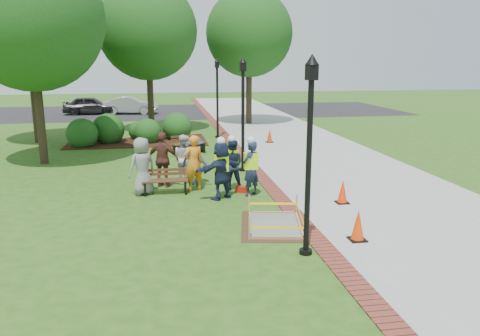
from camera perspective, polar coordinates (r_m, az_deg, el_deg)
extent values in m
plane|color=#285116|center=(12.97, -1.30, -5.57)|extent=(100.00, 100.00, 0.00)
cube|color=#9E9E99|center=(23.54, 7.28, 2.81)|extent=(6.00, 60.00, 0.02)
cube|color=maroon|center=(22.82, -0.57, 2.61)|extent=(0.50, 60.00, 0.03)
cube|color=#381E0F|center=(24.55, -12.35, 3.06)|extent=(7.00, 3.00, 0.05)
cube|color=black|center=(39.42, -7.01, 6.89)|extent=(36.00, 12.00, 0.01)
cube|color=#47331E|center=(12.06, 4.25, -7.03)|extent=(2.09, 2.57, 0.01)
cube|color=gray|center=(12.06, 4.25, -6.96)|extent=(1.51, 1.99, 0.04)
cube|color=tan|center=(12.05, 4.25, -6.87)|extent=(1.65, 2.13, 0.08)
cube|color=tan|center=(11.97, 4.27, -5.82)|extent=(1.68, 2.16, 0.55)
cube|color=yellow|center=(11.97, 4.27, -5.70)|extent=(1.63, 2.11, 0.06)
cube|color=#55341D|center=(14.91, -9.11, -1.49)|extent=(1.44, 0.43, 0.04)
cube|color=#55341D|center=(15.08, -9.15, -0.47)|extent=(1.44, 0.05, 0.23)
cube|color=black|center=(14.97, -9.08, -2.35)|extent=(1.31, 0.49, 0.42)
cube|color=#522E1C|center=(21.25, -6.25, 3.00)|extent=(1.59, 0.95, 0.04)
cube|color=#522E1C|center=(21.44, -6.52, 3.72)|extent=(1.45, 0.57, 0.25)
cube|color=black|center=(21.30, -6.23, 2.35)|extent=(1.48, 0.96, 0.45)
cube|color=black|center=(11.42, 14.09, -8.48)|extent=(0.39, 0.39, 0.05)
cone|color=#F33F07|center=(11.28, 14.20, -6.67)|extent=(0.31, 0.31, 0.72)
cube|color=black|center=(14.17, 12.33, -4.15)|extent=(0.37, 0.37, 0.05)
cone|color=#FF3508|center=(14.07, 12.40, -2.74)|extent=(0.29, 0.29, 0.68)
cube|color=black|center=(24.09, 3.62, 3.16)|extent=(0.37, 0.37, 0.05)
cone|color=red|center=(24.03, 3.63, 4.02)|extent=(0.29, 0.29, 0.68)
cube|color=red|center=(14.99, 0.23, -2.61)|extent=(0.44, 0.35, 0.19)
cylinder|color=black|center=(9.90, 8.34, -0.15)|extent=(0.12, 0.12, 3.80)
cube|color=black|center=(9.65, 8.74, 11.49)|extent=(0.22, 0.22, 0.32)
cone|color=black|center=(9.65, 8.79, 12.97)|extent=(0.28, 0.28, 0.22)
cylinder|color=black|center=(10.47, 8.01, -10.06)|extent=(0.28, 0.28, 0.10)
cylinder|color=black|center=(17.57, 0.36, 5.71)|extent=(0.12, 0.12, 3.80)
cube|color=black|center=(17.43, 0.37, 12.24)|extent=(0.22, 0.22, 0.32)
cone|color=black|center=(17.43, 0.37, 13.06)|extent=(0.28, 0.28, 0.22)
cylinder|color=black|center=(17.90, 0.35, -0.18)|extent=(0.28, 0.28, 0.10)
cylinder|color=black|center=(25.45, -2.77, 7.95)|extent=(0.12, 0.12, 3.80)
cube|color=black|center=(25.35, -2.82, 12.46)|extent=(0.22, 0.22, 0.32)
cone|color=black|center=(25.35, -2.83, 13.03)|extent=(0.28, 0.28, 0.22)
cylinder|color=black|center=(25.67, -2.73, 3.84)|extent=(0.28, 0.28, 0.10)
cylinder|color=#3D2D1E|center=(20.44, -23.29, 6.95)|extent=(0.34, 0.34, 4.70)
sphere|color=#124014|center=(20.42, -24.16, 16.34)|extent=(5.59, 5.59, 5.59)
cylinder|color=#3D2D1E|center=(28.05, -10.89, 9.20)|extent=(0.36, 0.36, 4.77)
sphere|color=#124014|center=(28.05, -11.20, 16.15)|extent=(5.61, 5.61, 5.61)
cylinder|color=#3D2D1E|center=(31.22, 1.09, 9.81)|extent=(0.39, 0.39, 4.80)
sphere|color=#124014|center=(31.22, 1.12, 16.10)|extent=(5.57, 5.57, 5.57)
cylinder|color=#3D2D1E|center=(26.02, -23.84, 8.10)|extent=(0.33, 0.33, 4.81)
sphere|color=#124014|center=(26.02, -24.55, 15.64)|extent=(5.78, 5.78, 5.78)
sphere|color=#124014|center=(24.09, -18.58, 2.44)|extent=(1.52, 1.52, 1.52)
sphere|color=#124014|center=(24.92, -15.68, 2.97)|extent=(1.63, 1.63, 1.63)
sphere|color=#124014|center=(24.47, -11.11, 3.03)|extent=(1.35, 1.35, 1.35)
sphere|color=#124014|center=(25.27, -7.61, 3.48)|extent=(1.56, 1.56, 1.56)
sphere|color=#124014|center=(25.67, -12.23, 3.44)|extent=(1.04, 1.04, 1.04)
imported|color=gray|center=(14.89, -11.83, 0.21)|extent=(0.69, 0.62, 1.81)
imported|color=orange|center=(15.07, -5.68, 0.58)|extent=(0.67, 0.55, 1.81)
imported|color=silver|center=(16.32, -6.85, 1.21)|extent=(0.59, 0.62, 1.64)
imported|color=brown|center=(15.64, -9.35, 1.00)|extent=(0.69, 0.58, 1.85)
imported|color=#363D5F|center=(15.74, -5.48, 0.84)|extent=(0.63, 0.57, 1.66)
imported|color=#1B2C46|center=(14.12, -2.29, -0.31)|extent=(0.67, 0.60, 1.76)
cube|color=#B6EF14|center=(14.07, -2.30, 0.68)|extent=(0.42, 0.26, 0.52)
sphere|color=white|center=(13.94, -2.33, 3.32)|extent=(0.25, 0.25, 0.25)
imported|color=#192842|center=(14.45, 1.34, -0.08)|extent=(0.65, 0.61, 1.72)
cube|color=#B6EF14|center=(14.40, 1.34, 0.87)|extent=(0.42, 0.26, 0.52)
sphere|color=white|center=(14.28, 1.36, 3.39)|extent=(0.25, 0.25, 0.25)
imported|color=#1C224A|center=(15.18, -1.02, 0.40)|extent=(0.57, 0.42, 1.64)
cube|color=#B6EF14|center=(15.13, -1.03, 1.26)|extent=(0.42, 0.26, 0.52)
sphere|color=white|center=(15.02, -1.04, 3.54)|extent=(0.25, 0.25, 0.25)
imported|color=#252527|center=(38.63, -17.67, 6.25)|extent=(2.04, 4.68, 1.53)
imported|color=#AAAAAF|center=(38.07, -13.14, 6.43)|extent=(2.65, 4.77, 1.47)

